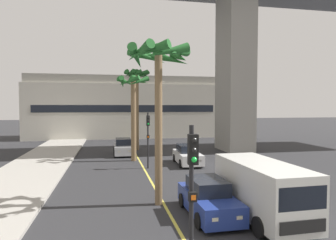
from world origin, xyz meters
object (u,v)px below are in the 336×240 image
object	(u,v)px
palm_tree_mid_median	(137,85)
palm_tree_far_median	(133,96)
car_queue_second	(123,147)
traffic_light_median_near	(192,184)
delivery_van	(262,189)
traffic_light_median_far	(148,132)
palm_tree_near_median	(159,70)
car_queue_third	(208,199)
car_queue_front	(187,155)

from	to	relation	value
palm_tree_mid_median	palm_tree_far_median	bearing A→B (deg)	-98.04
car_queue_second	traffic_light_median_near	distance (m)	21.86
delivery_van	car_queue_second	bearing A→B (deg)	105.10
delivery_van	palm_tree_mid_median	distance (m)	21.65
traffic_light_median_far	palm_tree_near_median	xyz separation A→B (m)	(-0.56, -8.26, 3.67)
palm_tree_near_median	traffic_light_median_near	bearing A→B (deg)	-92.13
palm_tree_near_median	car_queue_third	bearing A→B (deg)	-45.29
car_queue_front	palm_tree_mid_median	size ratio (longest dim) A/B	0.48
car_queue_third	palm_tree_far_median	world-z (taller)	palm_tree_far_median
traffic_light_median_near	palm_tree_far_median	world-z (taller)	palm_tree_far_median
traffic_light_median_near	car_queue_third	bearing A→B (deg)	66.63
car_queue_second	car_queue_third	xyz separation A→B (m)	(2.80, -16.92, 0.00)
palm_tree_near_median	car_queue_front	bearing A→B (deg)	67.30
traffic_light_median_near	palm_tree_near_median	world-z (taller)	palm_tree_near_median
car_queue_front	palm_tree_far_median	bearing A→B (deg)	150.54
car_queue_second	traffic_light_median_far	world-z (taller)	traffic_light_median_far
traffic_light_median_far	palm_tree_far_median	size ratio (longest dim) A/B	0.57
traffic_light_median_far	palm_tree_mid_median	world-z (taller)	palm_tree_mid_median
car_queue_second	car_queue_third	distance (m)	17.15
palm_tree_mid_median	car_queue_third	bearing A→B (deg)	-86.57
palm_tree_far_median	traffic_light_median_far	bearing A→B (deg)	-76.66
car_queue_second	palm_tree_mid_median	distance (m)	7.04
traffic_light_median_far	car_queue_front	bearing A→B (deg)	17.24
palm_tree_far_median	car_queue_front	bearing A→B (deg)	-29.46
car_queue_front	traffic_light_median_near	bearing A→B (deg)	-104.51
traffic_light_median_near	palm_tree_mid_median	size ratio (longest dim) A/B	0.49
palm_tree_near_median	palm_tree_mid_median	bearing A→B (deg)	87.91
car_queue_second	palm_tree_near_median	size ratio (longest dim) A/B	0.54
car_queue_second	traffic_light_median_near	bearing A→B (deg)	-88.13
car_queue_front	car_queue_second	size ratio (longest dim) A/B	1.01
palm_tree_far_median	car_queue_second	bearing A→B (deg)	101.86
car_queue_third	palm_tree_mid_median	distance (m)	20.77
traffic_light_median_far	palm_tree_far_median	bearing A→B (deg)	103.34
car_queue_second	delivery_van	xyz separation A→B (m)	(4.80, -17.80, 0.57)
traffic_light_median_far	palm_tree_mid_median	size ratio (longest dim) A/B	0.49
car_queue_front	palm_tree_near_median	xyz separation A→B (m)	(-3.89, -9.29, 5.66)
car_queue_second	delivery_van	size ratio (longest dim) A/B	0.78
car_queue_second	traffic_light_median_far	size ratio (longest dim) A/B	0.98
traffic_light_median_far	palm_tree_near_median	size ratio (longest dim) A/B	0.55
car_queue_second	palm_tree_mid_median	xyz separation A→B (m)	(1.61, 2.86, 6.23)
traffic_light_median_near	traffic_light_median_far	bearing A→B (deg)	86.90
car_queue_front	palm_tree_near_median	distance (m)	11.55
palm_tree_mid_median	car_queue_second	bearing A→B (deg)	-119.47
palm_tree_mid_median	palm_tree_far_median	world-z (taller)	palm_tree_mid_median
palm_tree_near_median	palm_tree_far_median	world-z (taller)	palm_tree_near_median
car_queue_front	palm_tree_near_median	bearing A→B (deg)	-112.70
traffic_light_median_near	palm_tree_far_median	bearing A→B (deg)	89.96
traffic_light_median_near	palm_tree_mid_median	bearing A→B (deg)	87.90
delivery_van	palm_tree_mid_median	xyz separation A→B (m)	(-3.19, 20.65, 5.67)
car_queue_third	palm_tree_mid_median	world-z (taller)	palm_tree_mid_median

